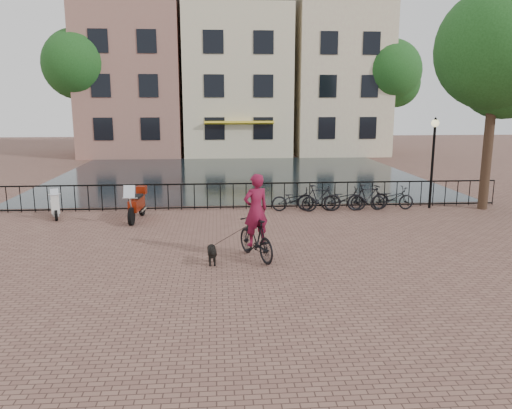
{
  "coord_description": "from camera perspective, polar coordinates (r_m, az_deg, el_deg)",
  "views": [
    {
      "loc": [
        -1.08,
        -11.0,
        4.1
      ],
      "look_at": [
        0.0,
        3.0,
        1.2
      ],
      "focal_mm": 35.0,
      "sensor_mm": 36.0,
      "label": 1
    }
  ],
  "objects": [
    {
      "name": "parked_bike_2",
      "position": [
        19.36,
        9.97,
        0.63
      ],
      "size": [
        1.74,
        0.68,
        0.9
      ],
      "primitive_type": "imported",
      "rotation": [
        0.0,
        0.0,
        1.52
      ],
      "color": "black",
      "rests_on": "ground"
    },
    {
      "name": "ground",
      "position": [
        11.79,
        1.14,
        -8.69
      ],
      "size": [
        100.0,
        100.0,
        0.0
      ],
      "primitive_type": "plane",
      "color": "brown",
      "rests_on": "ground"
    },
    {
      "name": "canal_house_right",
      "position": [
        42.18,
        9.03,
        15.0
      ],
      "size": [
        7.0,
        9.0,
        13.3
      ],
      "color": "beige",
      "rests_on": "ground"
    },
    {
      "name": "scooter",
      "position": [
        19.24,
        -22.05,
        0.29
      ],
      "size": [
        0.77,
        1.31,
        1.17
      ],
      "rotation": [
        0.0,
        0.0,
        0.35
      ],
      "color": "silver",
      "rests_on": "ground"
    },
    {
      "name": "canal_water",
      "position": [
        28.62,
        -2.21,
        3.43
      ],
      "size": [
        20.0,
        20.0,
        0.0
      ],
      "primitive_type": "plane",
      "color": "black",
      "rests_on": "ground"
    },
    {
      "name": "parked_bike_3",
      "position": [
        19.61,
        12.66,
        0.8
      ],
      "size": [
        1.71,
        0.67,
        1.0
      ],
      "primitive_type": "imported",
      "rotation": [
        0.0,
        0.0,
        1.69
      ],
      "color": "black",
      "rests_on": "ground"
    },
    {
      "name": "canal_house_left",
      "position": [
        41.56,
        -13.74,
        14.53
      ],
      "size": [
        7.5,
        9.0,
        12.8
      ],
      "color": "#976558",
      "rests_on": "ground"
    },
    {
      "name": "dog",
      "position": [
        12.91,
        -5.05,
        -5.63
      ],
      "size": [
        0.31,
        0.82,
        0.54
      ],
      "rotation": [
        0.0,
        0.0,
        0.06
      ],
      "color": "black",
      "rests_on": "ground"
    },
    {
      "name": "parked_bike_4",
      "position": [
        19.91,
        15.27,
        0.7
      ],
      "size": [
        1.74,
        0.67,
        0.9
      ],
      "primitive_type": "imported",
      "rotation": [
        0.0,
        0.0,
        1.61
      ],
      "color": "black",
      "rests_on": "ground"
    },
    {
      "name": "railing",
      "position": [
        19.37,
        -1.14,
        0.97
      ],
      "size": [
        20.0,
        0.05,
        1.02
      ],
      "color": "black",
      "rests_on": "ground"
    },
    {
      "name": "tree_far_right",
      "position": [
        40.25,
        15.05,
        14.49
      ],
      "size": [
        4.76,
        4.76,
        8.76
      ],
      "color": "black",
      "rests_on": "ground"
    },
    {
      "name": "canal_house_mid",
      "position": [
        41.07,
        -2.27,
        14.18
      ],
      "size": [
        8.0,
        9.5,
        11.8
      ],
      "color": "beige",
      "rests_on": "ground"
    },
    {
      "name": "parked_bike_1",
      "position": [
        19.14,
        7.21,
        0.73
      ],
      "size": [
        1.71,
        0.7,
        1.0
      ],
      "primitive_type": "imported",
      "rotation": [
        0.0,
        0.0,
        1.43
      ],
      "color": "black",
      "rests_on": "ground"
    },
    {
      "name": "parked_bike_0",
      "position": [
        18.98,
        4.4,
        0.55
      ],
      "size": [
        1.78,
        0.81,
        0.9
      ],
      "primitive_type": "imported",
      "rotation": [
        0.0,
        0.0,
        1.44
      ],
      "color": "black",
      "rests_on": "ground"
    },
    {
      "name": "cyclist",
      "position": [
        13.1,
        -0.02,
        -1.97
      ],
      "size": [
        1.27,
        2.01,
        2.66
      ],
      "rotation": [
        0.0,
        0.0,
        3.55
      ],
      "color": "black",
      "rests_on": "ground"
    },
    {
      "name": "lamp_post",
      "position": [
        20.43,
        19.63,
        6.16
      ],
      "size": [
        0.3,
        0.3,
        3.45
      ],
      "color": "black",
      "rests_on": "ground"
    },
    {
      "name": "tree_far_left",
      "position": [
        39.36,
        -19.68,
        14.85
      ],
      "size": [
        5.04,
        5.04,
        9.27
      ],
      "color": "black",
      "rests_on": "ground"
    },
    {
      "name": "motorcycle",
      "position": [
        17.97,
        -13.51,
        0.46
      ],
      "size": [
        0.65,
        2.01,
        1.41
      ],
      "rotation": [
        0.0,
        0.0,
        -0.09
      ],
      "color": "maroon",
      "rests_on": "ground"
    },
    {
      "name": "tree_near_right",
      "position": [
        21.07,
        25.83,
        15.65
      ],
      "size": [
        4.48,
        4.48,
        8.24
      ],
      "color": "black",
      "rests_on": "ground"
    }
  ]
}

